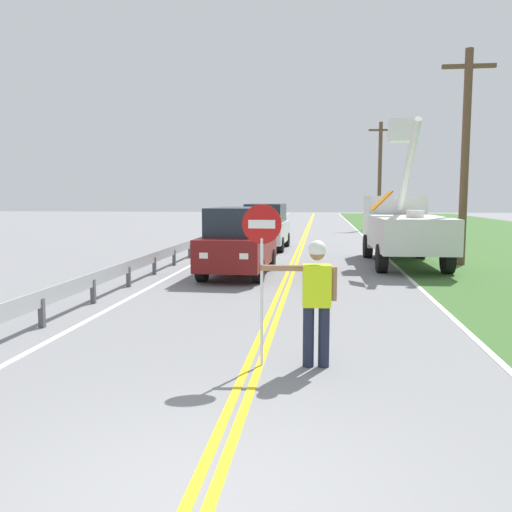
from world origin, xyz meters
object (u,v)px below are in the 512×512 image
Objects in this scene: stop_sign_paddle at (262,248)px; oncoming_suv_nearest at (239,241)px; oncoming_suv_second at (266,226)px; utility_pole_mid at (380,173)px; utility_bucket_truck at (402,225)px; utility_pole_near at (465,154)px; flagger_worker at (316,295)px.

oncoming_suv_nearest is at bearing 100.72° from stop_sign_paddle.
oncoming_suv_second is 0.58× the size of utility_pole_mid.
oncoming_suv_second is at bearing 139.20° from utility_bucket_truck.
utility_pole_near is at bearing -33.12° from oncoming_suv_second.
utility_pole_near is (7.52, -4.90, 2.87)m from oncoming_suv_second.
utility_bucket_truck is 3.27m from utility_pole_near.
utility_pole_near reaches higher than flagger_worker.
stop_sign_paddle is (-0.77, -0.05, 0.66)m from flagger_worker.
utility_pole_near is at bearing 67.55° from flagger_worker.
flagger_worker is 17.35m from oncoming_suv_second.
stop_sign_paddle is 9.07m from oncoming_suv_nearest.
stop_sign_paddle is at bearing -115.35° from utility_pole_near.
oncoming_suv_second is (-5.45, 4.71, -0.35)m from utility_bucket_truck.
oncoming_suv_second is (-1.68, 17.23, -0.65)m from stop_sign_paddle.
utility_bucket_truck is at bearing -40.80° from oncoming_suv_second.
stop_sign_paddle is 0.50× the size of oncoming_suv_nearest.
flagger_worker is 0.78× the size of stop_sign_paddle.
stop_sign_paddle is 0.29× the size of utility_pole_mid.
flagger_worker is at bearing -81.90° from oncoming_suv_second.
utility_pole_near is at bearing 64.65° from stop_sign_paddle.
utility_bucket_truck reaches higher than flagger_worker.
stop_sign_paddle is 0.31× the size of utility_pole_near.
utility_pole_mid is (4.48, 34.25, 3.13)m from flagger_worker.
oncoming_suv_second is at bearing 146.88° from utility_pole_near.
stop_sign_paddle is 0.50× the size of oncoming_suv_second.
utility_pole_near is (5.07, 12.27, 2.88)m from flagger_worker.
flagger_worker is 0.23× the size of utility_pole_mid.
stop_sign_paddle reaches higher than oncoming_suv_second.
utility_pole_mid is (6.92, 17.07, 3.12)m from oncoming_suv_second.
oncoming_suv_nearest is at bearing -146.37° from utility_bucket_truck.
flagger_worker is 12.83m from utility_bucket_truck.
utility_bucket_truck is (3.01, 12.47, 0.36)m from flagger_worker.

